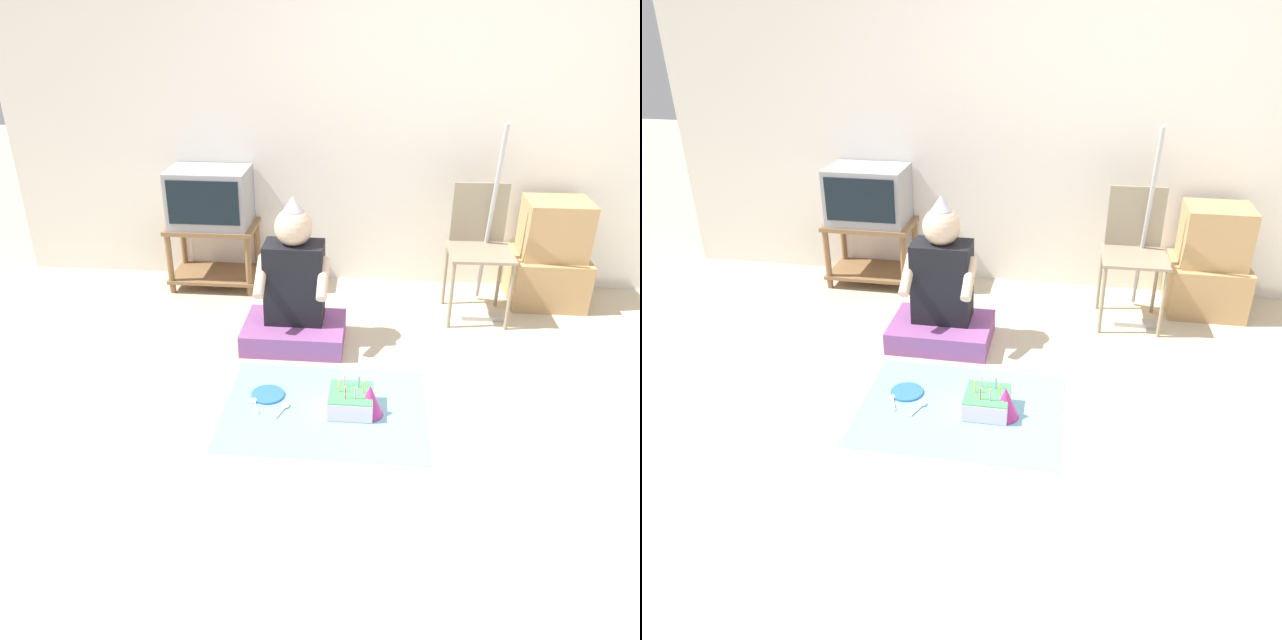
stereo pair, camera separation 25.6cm
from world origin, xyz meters
TOP-DOWN VIEW (x-y plane):
  - ground_plane at (0.00, 0.00)m, footprint 16.00×16.00m
  - wall_back at (0.00, 1.93)m, footprint 6.40×0.06m
  - tv_stand at (-1.65, 1.70)m, footprint 0.64×0.41m
  - tv at (-1.65, 1.70)m, footprint 0.56×0.40m
  - folding_chair at (0.23, 1.42)m, footprint 0.42×0.41m
  - cardboard_box_stack at (0.76, 1.64)m, footprint 0.51×0.47m
  - dust_mop at (0.29, 1.39)m, footprint 0.28×0.37m
  - person_seated at (-0.94, 0.88)m, footprint 0.63×0.47m
  - party_cloth at (-0.69, 0.15)m, footprint 1.08×0.83m
  - birthday_cake at (-0.55, 0.15)m, footprint 0.24×0.24m
  - party_hat_blue at (-0.45, 0.12)m, footprint 0.15×0.15m
  - paper_plate at (-1.01, 0.24)m, footprint 0.18×0.18m
  - plastic_spoon_near at (-1.07, 0.16)m, footprint 0.07×0.14m
  - plastic_spoon_far at (-0.90, 0.13)m, footprint 0.06×0.14m

SIDE VIEW (x-z plane):
  - ground_plane at x=0.00m, z-range 0.00..0.00m
  - party_cloth at x=-0.69m, z-range 0.00..0.01m
  - paper_plate at x=-1.01m, z-range 0.01..0.02m
  - plastic_spoon_near at x=-1.07m, z-range 0.01..0.02m
  - plastic_spoon_far at x=-0.90m, z-range 0.01..0.02m
  - birthday_cake at x=-0.55m, z-range -0.03..0.15m
  - party_hat_blue at x=-0.45m, z-range 0.01..0.18m
  - tv_stand at x=-1.65m, z-range 0.04..0.52m
  - person_seated at x=-0.94m, z-range -0.16..0.78m
  - cardboard_box_stack at x=0.76m, z-range -0.04..0.70m
  - dust_mop at x=0.29m, z-range -0.26..1.03m
  - folding_chair at x=0.23m, z-range 0.08..0.96m
  - tv at x=-1.65m, z-range 0.48..0.88m
  - wall_back at x=0.00m, z-range 0.00..2.55m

